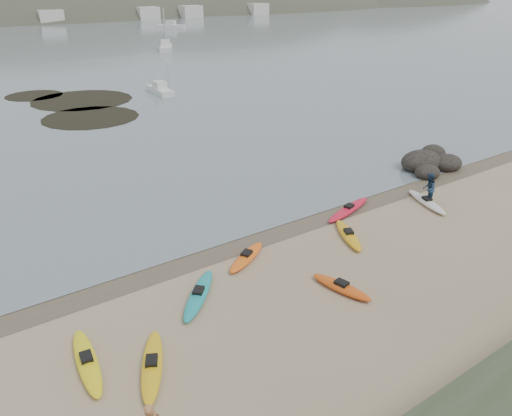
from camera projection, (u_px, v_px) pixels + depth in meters
ground at (256, 234)px, 26.21m from camera, size 600.00×600.00×0.00m
wet_sand at (259, 236)px, 25.99m from camera, size 60.00×60.00×0.00m
kayaks at (288, 264)px, 23.12m from camera, size 22.44×8.09×0.34m
person_east at (429, 189)px, 29.41m from camera, size 1.14×1.06×1.89m
rock_cluster at (429, 165)px, 35.30m from camera, size 5.06×3.68×1.59m
kelp_mats at (76, 105)px, 53.01m from camera, size 12.38×21.33×0.04m
far_hills at (58, 57)px, 197.83m from camera, size 550.00×135.00×80.00m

